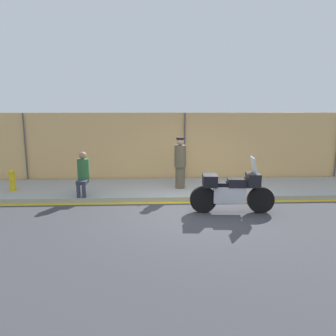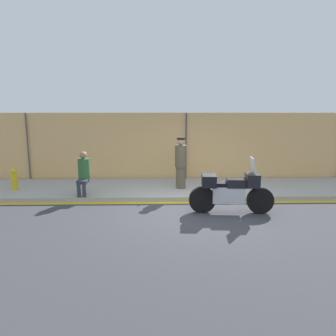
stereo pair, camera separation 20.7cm
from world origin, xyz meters
name	(u,v)px [view 1 (the left image)]	position (x,y,z in m)	size (l,w,h in m)	color
ground_plane	(197,211)	(0.00, 0.00, 0.00)	(120.00, 120.00, 0.00)	#38383D
sidewalk	(188,188)	(0.00, 2.21, 0.07)	(42.22, 2.58, 0.14)	#9E9E99
curb_paint_stripe	(193,202)	(0.00, 0.83, 0.00)	(42.22, 0.18, 0.01)	gold
storefront_fence	(184,148)	(0.00, 3.59, 1.26)	(40.11, 0.17, 2.53)	#E5B26B
motorcycle	(231,191)	(0.88, -0.12, 0.59)	(2.20, 0.59, 1.47)	black
officer_standing	(180,163)	(-0.28, 2.03, 0.97)	(0.37, 0.37, 1.64)	brown
person_seated_on_curb	(83,171)	(-3.24, 1.37, 0.85)	(0.35, 0.65, 1.29)	#2D3342
fire_hydrant	(12,180)	(-5.55, 1.90, 0.48)	(0.19, 0.24, 0.69)	gold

